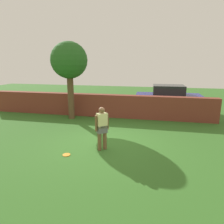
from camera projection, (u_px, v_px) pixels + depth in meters
ground_plane at (105, 142)px, 8.24m from camera, size 40.00×40.00×0.00m
brick_wall at (97, 105)px, 12.19m from camera, size 13.55×0.50×1.33m
tree at (69, 62)px, 11.05m from camera, size 2.01×2.01×4.30m
person at (102, 126)px, 7.37m from camera, size 0.44×0.40×1.62m
car at (168, 98)px, 13.46m from camera, size 4.25×2.02×1.72m
frisbee_orange at (66, 155)px, 7.11m from camera, size 0.27×0.27×0.02m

